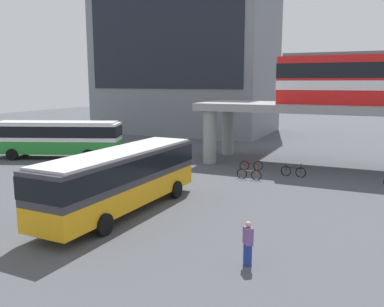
% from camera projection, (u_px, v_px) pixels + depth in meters
% --- Properties ---
extents(ground_plane, '(120.00, 120.00, 0.00)m').
position_uv_depth(ground_plane, '(190.00, 167.00, 32.50)').
color(ground_plane, '#47494F').
extents(station_building, '(22.10, 13.55, 21.61)m').
position_uv_depth(station_building, '(187.00, 50.00, 54.29)').
color(station_building, slate).
rests_on(station_building, ground_plane).
extents(elevated_platform, '(27.72, 6.09, 4.94)m').
position_uv_depth(elevated_platform, '(381.00, 115.00, 30.26)').
color(elevated_platform, gray).
rests_on(elevated_platform, ground_plane).
extents(bus_main, '(3.03, 11.12, 3.22)m').
position_uv_depth(bus_main, '(122.00, 174.00, 20.91)').
color(bus_main, orange).
rests_on(bus_main, ground_plane).
extents(bus_secondary, '(11.20, 6.40, 3.22)m').
position_uv_depth(bus_secondary, '(57.00, 136.00, 35.96)').
color(bus_secondary, '#268C33').
rests_on(bus_secondary, ground_plane).
extents(bicycle_brown, '(1.79, 0.18, 1.04)m').
position_uv_depth(bicycle_brown, '(249.00, 174.00, 28.26)').
color(bicycle_brown, black).
rests_on(bicycle_brown, ground_plane).
extents(bicycle_red, '(1.65, 0.81, 1.04)m').
position_uv_depth(bicycle_red, '(251.00, 165.00, 31.27)').
color(bicycle_red, black).
rests_on(bicycle_red, ground_plane).
extents(bicycle_black, '(1.79, 0.17, 1.04)m').
position_uv_depth(bicycle_black, '(293.00, 171.00, 29.14)').
color(bicycle_black, black).
rests_on(bicycle_black, ground_plane).
extents(pedestrian_near_building, '(0.46, 0.47, 1.67)m').
position_uv_depth(pedestrian_near_building, '(248.00, 245.00, 14.95)').
color(pedestrian_near_building, navy).
rests_on(pedestrian_near_building, ground_plane).
extents(pedestrian_at_kerb, '(0.43, 0.48, 1.65)m').
position_uv_depth(pedestrian_at_kerb, '(172.00, 154.00, 33.83)').
color(pedestrian_at_kerb, '#33663F').
rests_on(pedestrian_at_kerb, ground_plane).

